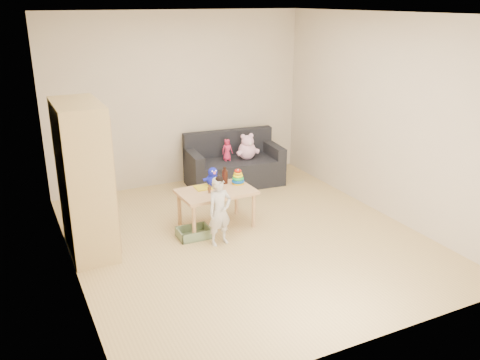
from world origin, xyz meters
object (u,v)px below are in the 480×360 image
play_table (216,208)px  toddler (220,212)px  sofa (234,172)px  wardrobe (84,179)px

play_table → toddler: (-0.16, -0.46, 0.16)m
sofa → play_table: (-0.87, -1.31, 0.04)m
wardrobe → play_table: wardrobe is taller
wardrobe → toddler: wardrobe is taller
toddler → play_table: bearing=63.7°
wardrobe → toddler: size_ratio=2.14×
sofa → play_table: bearing=-118.6°
sofa → toddler: 2.06m
wardrobe → play_table: size_ratio=1.85×
wardrobe → toddler: bearing=-20.2°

